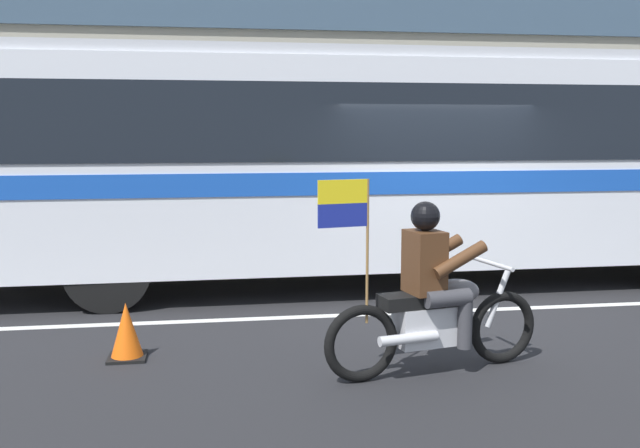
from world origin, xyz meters
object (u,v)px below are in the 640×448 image
object	(u,v)px
transit_bus	(407,151)
motorcycle_with_rider	(433,301)
traffic_cone	(127,333)
fire_hydrant	(490,217)

from	to	relation	value
transit_bus	motorcycle_with_rider	size ratio (longest dim) A/B	6.03
transit_bus	motorcycle_with_rider	xyz separation A→B (m)	(-0.82, -3.84, -1.22)
transit_bus	traffic_cone	world-z (taller)	transit_bus
transit_bus	motorcycle_with_rider	distance (m)	4.11
motorcycle_with_rider	fire_hydrant	world-z (taller)	motorcycle_with_rider
motorcycle_with_rider	fire_hydrant	xyz separation A→B (m)	(3.34, 6.88, -0.15)
transit_bus	motorcycle_with_rider	bearing A→B (deg)	-101.97
fire_hydrant	traffic_cone	distance (m)	8.63
motorcycle_with_rider	traffic_cone	bearing A→B (deg)	163.84
motorcycle_with_rider	traffic_cone	xyz separation A→B (m)	(-2.78, 0.81, -0.41)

